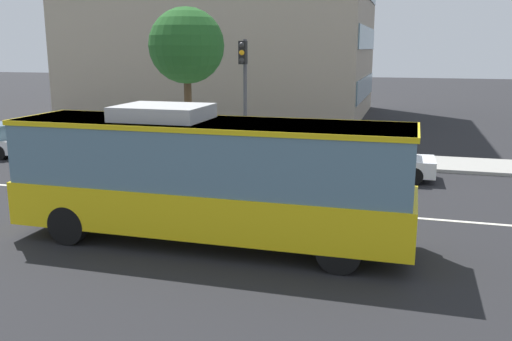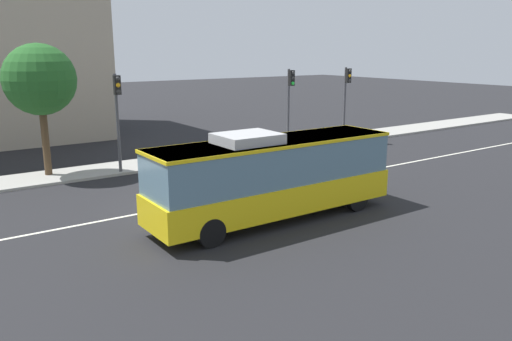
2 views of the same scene
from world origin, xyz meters
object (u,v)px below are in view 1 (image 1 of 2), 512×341
object	(u,v)px
transit_bus	(208,173)
traffic_light_far_corner	(244,79)
sedan_white	(376,159)
street_tree_kerbside_left	(187,46)

from	to	relation	value
transit_bus	traffic_light_far_corner	xyz separation A→B (m)	(-2.25, 10.28, 1.75)
transit_bus	sedan_white	distance (m)	9.25
sedan_white	transit_bus	bearing A→B (deg)	65.90
transit_bus	sedan_white	bearing A→B (deg)	67.24
sedan_white	street_tree_kerbside_left	size ratio (longest dim) A/B	0.68
transit_bus	traffic_light_far_corner	world-z (taller)	traffic_light_far_corner
transit_bus	traffic_light_far_corner	bearing A→B (deg)	102.19
street_tree_kerbside_left	traffic_light_far_corner	bearing A→B (deg)	-25.78
street_tree_kerbside_left	sedan_white	bearing A→B (deg)	-20.48
street_tree_kerbside_left	transit_bus	bearing A→B (deg)	-65.00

